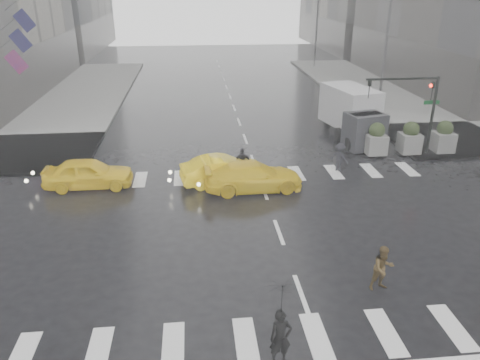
{
  "coord_description": "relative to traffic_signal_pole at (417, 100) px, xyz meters",
  "views": [
    {
      "loc": [
        -3.19,
        -16.06,
        9.18
      ],
      "look_at": [
        -1.35,
        2.0,
        1.46
      ],
      "focal_mm": 35.0,
      "sensor_mm": 36.0,
      "label": 1
    }
  ],
  "objects": [
    {
      "name": "street_lamp_far",
      "position": [
        1.86,
        29.99,
        1.73
      ],
      "size": [
        2.15,
        0.22,
        9.0
      ],
      "color": "#59595B",
      "rests_on": "ground"
    },
    {
      "name": "pedestrian_brown",
      "position": [
        -6.39,
        -12.01,
        -2.44
      ],
      "size": [
        0.85,
        0.72,
        1.55
      ],
      "primitive_type": "imported",
      "rotation": [
        0.0,
        0.0,
        0.19
      ],
      "color": "#473619",
      "rests_on": "ground"
    },
    {
      "name": "taxi_front",
      "position": [
        -17.34,
        -2.68,
        -2.51
      ],
      "size": [
        4.19,
        1.72,
        1.42
      ],
      "primitive_type": "imported",
      "rotation": [
        0.0,
        0.0,
        1.58
      ],
      "color": "yellow",
      "rests_on": "ground"
    },
    {
      "name": "taxi_mid",
      "position": [
        -10.88,
        -2.85,
        -2.54
      ],
      "size": [
        4.31,
        2.12,
        1.36
      ],
      "primitive_type": "imported",
      "rotation": [
        0.0,
        0.0,
        1.74
      ],
      "color": "yellow",
      "rests_on": "ground"
    },
    {
      "name": "taxi_rear",
      "position": [
        -9.5,
        -3.79,
        -2.54
      ],
      "size": [
        4.22,
        2.11,
        1.35
      ],
      "primitive_type": "imported",
      "rotation": [
        0.0,
        0.0,
        1.62
      ],
      "color": "yellow",
      "rests_on": "ground"
    },
    {
      "name": "box_truck",
      "position": [
        -2.31,
        3.41,
        -1.56
      ],
      "size": [
        2.19,
        5.84,
        3.1
      ],
      "rotation": [
        0.0,
        0.0,
        0.22
      ],
      "color": "silver",
      "rests_on": "ground"
    },
    {
      "name": "street_lamp_near",
      "position": [
        1.86,
        9.99,
        1.73
      ],
      "size": [
        2.15,
        0.22,
        9.0
      ],
      "color": "#59595B",
      "rests_on": "ground"
    },
    {
      "name": "pedestrian_black",
      "position": [
        -10.21,
        -14.81,
        -1.58
      ],
      "size": [
        1.03,
        1.05,
        2.43
      ],
      "rotation": [
        0.0,
        0.0,
        0.08
      ],
      "color": "black",
      "rests_on": "ground"
    },
    {
      "name": "road_markings",
      "position": [
        -9.01,
        -8.01,
        -3.21
      ],
      "size": [
        18.0,
        48.0,
        0.01
      ],
      "primitive_type": null,
      "color": "silver",
      "rests_on": "ground"
    },
    {
      "name": "planter_mid",
      "position": [
        -0.01,
        0.19,
        -2.23
      ],
      "size": [
        1.1,
        1.1,
        1.8
      ],
      "color": "slate",
      "rests_on": "ground"
    },
    {
      "name": "planter_east",
      "position": [
        1.99,
        0.19,
        -2.23
      ],
      "size": [
        1.1,
        1.1,
        1.8
      ],
      "color": "slate",
      "rests_on": "ground"
    },
    {
      "name": "planter_west",
      "position": [
        -2.01,
        0.19,
        -2.23
      ],
      "size": [
        1.1,
        1.1,
        1.8
      ],
      "color": "slate",
      "rests_on": "ground"
    },
    {
      "name": "flag_cluster",
      "position": [
        -24.09,
        10.49,
        2.42
      ],
      "size": [
        2.87,
        3.06,
        4.69
      ],
      "color": "#59595B",
      "rests_on": "ground"
    },
    {
      "name": "traffic_signal_pole",
      "position": [
        0.0,
        0.0,
        0.0
      ],
      "size": [
        4.45,
        0.42,
        4.5
      ],
      "color": "black",
      "rests_on": "ground"
    },
    {
      "name": "ground",
      "position": [
        -9.01,
        -8.01,
        -3.22
      ],
      "size": [
        120.0,
        120.0,
        0.0
      ],
      "primitive_type": "plane",
      "color": "black",
      "rests_on": "ground"
    },
    {
      "name": "pedestrian_far_b",
      "position": [
        -4.71,
        -1.85,
        -2.46
      ],
      "size": [
        1.07,
        1.08,
        1.51
      ],
      "primitive_type": "imported",
      "rotation": [
        0.0,
        0.0,
        2.35
      ],
      "color": "black",
      "rests_on": "ground"
    },
    {
      "name": "pedestrian_far_a",
      "position": [
        -9.83,
        -2.06,
        -2.46
      ],
      "size": [
        0.93,
        0.62,
        1.51
      ],
      "primitive_type": "imported",
      "rotation": [
        0.0,
        0.0,
        3.05
      ],
      "color": "black",
      "rests_on": "ground"
    }
  ]
}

